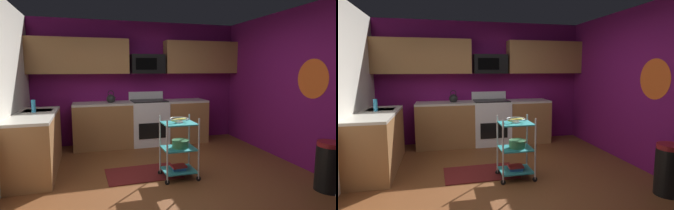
% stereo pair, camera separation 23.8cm
% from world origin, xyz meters
% --- Properties ---
extents(floor, '(4.40, 4.80, 0.04)m').
position_xyz_m(floor, '(0.00, 0.00, -0.02)').
color(floor, brown).
rests_on(floor, ground).
extents(wall_back, '(4.52, 0.06, 2.60)m').
position_xyz_m(wall_back, '(0.00, 2.43, 1.30)').
color(wall_back, '#6B1156').
rests_on(wall_back, ground).
extents(wall_right, '(0.06, 4.80, 2.60)m').
position_xyz_m(wall_right, '(2.23, 0.00, 1.30)').
color(wall_right, '#6B1156').
rests_on(wall_right, ground).
extents(wall_flower_decal, '(0.00, 0.61, 0.61)m').
position_xyz_m(wall_flower_decal, '(2.20, -0.16, 1.45)').
color(wall_flower_decal, '#E5591E').
extents(counter_run, '(3.60, 2.27, 0.92)m').
position_xyz_m(counter_run, '(-0.72, 1.67, 0.46)').
color(counter_run, '#9E6B3D').
rests_on(counter_run, ground).
extents(oven_range, '(0.76, 0.65, 1.10)m').
position_xyz_m(oven_range, '(0.14, 2.10, 0.48)').
color(oven_range, white).
rests_on(oven_range, ground).
extents(upper_cabinets, '(4.40, 0.33, 0.70)m').
position_xyz_m(upper_cabinets, '(-0.03, 2.23, 1.85)').
color(upper_cabinets, '#9E6B3D').
extents(microwave, '(0.70, 0.39, 0.40)m').
position_xyz_m(microwave, '(0.14, 2.21, 1.70)').
color(microwave, black).
extents(rolling_cart, '(0.54, 0.42, 0.91)m').
position_xyz_m(rolling_cart, '(0.14, 0.12, 0.45)').
color(rolling_cart, silver).
rests_on(rolling_cart, ground).
extents(fruit_bowl, '(0.27, 0.27, 0.07)m').
position_xyz_m(fruit_bowl, '(0.14, 0.12, 0.88)').
color(fruit_bowl, silver).
rests_on(fruit_bowl, rolling_cart).
extents(mixing_bowl_large, '(0.25, 0.25, 0.11)m').
position_xyz_m(mixing_bowl_large, '(0.16, 0.12, 0.52)').
color(mixing_bowl_large, '#387F4C').
rests_on(mixing_bowl_large, rolling_cart).
extents(book_stack, '(0.22, 0.19, 0.06)m').
position_xyz_m(book_stack, '(0.14, 0.12, 0.16)').
color(book_stack, '#1E4C8C').
rests_on(book_stack, rolling_cart).
extents(kettle, '(0.21, 0.18, 0.26)m').
position_xyz_m(kettle, '(-0.65, 2.10, 1.00)').
color(kettle, black).
rests_on(kettle, counter_run).
extents(dish_soap_bottle, '(0.06, 0.06, 0.20)m').
position_xyz_m(dish_soap_bottle, '(-1.93, 1.13, 1.02)').
color(dish_soap_bottle, '#2D8CBF').
rests_on(dish_soap_bottle, counter_run).
extents(trash_can, '(0.34, 0.42, 0.66)m').
position_xyz_m(trash_can, '(1.90, -0.86, 0.33)').
color(trash_can, black).
rests_on(trash_can, ground).
extents(floor_rug, '(1.12, 0.73, 0.01)m').
position_xyz_m(floor_rug, '(-0.34, 0.42, 0.01)').
color(floor_rug, maroon).
rests_on(floor_rug, ground).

